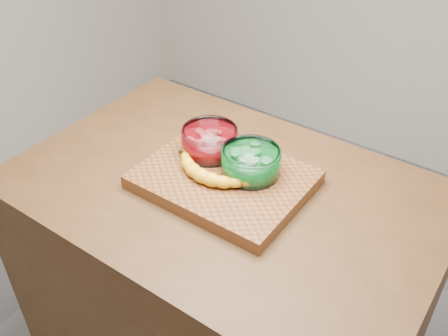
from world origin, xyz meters
The scene contains 5 objects.
counter centered at (0.00, 0.00, 0.45)m, with size 1.20×0.80×0.90m, color #472B15.
cutting_board centered at (0.00, 0.00, 0.92)m, with size 0.45×0.35×0.04m, color brown.
bowl_red centered at (-0.10, 0.06, 0.98)m, with size 0.16×0.16×0.08m.
bowl_green centered at (0.06, 0.05, 0.98)m, with size 0.16×0.16×0.08m.
banana centered at (-0.03, -0.03, 0.96)m, with size 0.28×0.13×0.04m, color #EBA514, non-canonical shape.
Camera 1 is at (0.63, -0.89, 1.78)m, focal length 40.00 mm.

